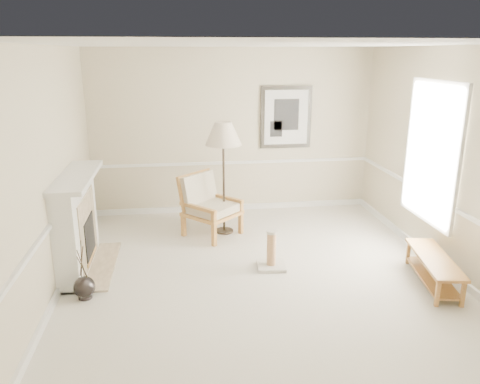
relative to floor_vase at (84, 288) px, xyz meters
name	(u,v)px	position (x,y,z in m)	size (l,w,h in m)	color
ground	(259,277)	(2.15, 0.26, -0.14)	(5.50, 5.50, 0.00)	silver
room	(271,134)	(2.29, 0.34, 1.73)	(5.04, 5.54, 2.92)	beige
fireplace	(77,223)	(-0.19, 0.86, 0.50)	(0.64, 1.64, 1.31)	white
floor_vase	(84,288)	(0.00, 0.00, 0.00)	(0.26, 0.26, 0.75)	black
armchair	(207,202)	(1.59, 1.89, 0.39)	(1.07, 1.07, 0.97)	#AB7137
floor_lamp	(223,137)	(1.87, 1.91, 1.43)	(0.62, 0.62, 1.79)	black
bench	(434,266)	(4.30, -0.21, 0.10)	(0.60, 1.30, 0.36)	#AB7137
scratching_post	(271,256)	(2.36, 0.51, 0.03)	(0.41, 0.41, 0.54)	beige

